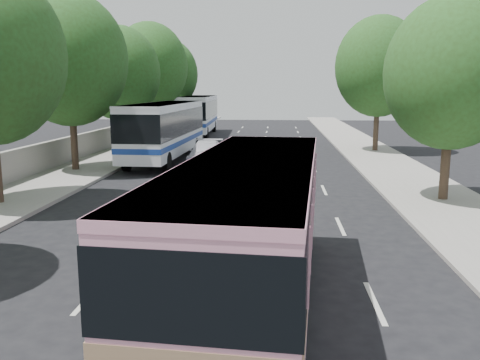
# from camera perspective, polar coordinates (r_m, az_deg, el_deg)

# --- Properties ---
(ground) EXTENTS (120.00, 120.00, 0.00)m
(ground) POSITION_cam_1_polar(r_m,az_deg,el_deg) (13.19, -5.30, -9.48)
(ground) COLOR black
(ground) RESTS_ON ground
(sidewalk_left) EXTENTS (4.00, 90.00, 0.15)m
(sidewalk_left) POSITION_cam_1_polar(r_m,az_deg,el_deg) (34.22, -13.89, 2.64)
(sidewalk_left) COLOR #9E998E
(sidewalk_left) RESTS_ON ground
(sidewalk_right) EXTENTS (4.00, 90.00, 0.12)m
(sidewalk_right) POSITION_cam_1_polar(r_m,az_deg,el_deg) (33.16, 15.31, 2.32)
(sidewalk_right) COLOR #9E998E
(sidewalk_right) RESTS_ON ground
(low_wall) EXTENTS (0.30, 90.00, 1.50)m
(low_wall) POSITION_cam_1_polar(r_m,az_deg,el_deg) (34.72, -16.78, 3.99)
(low_wall) COLOR #9E998E
(low_wall) RESTS_ON sidewalk_left
(tree_left_c) EXTENTS (6.00, 6.00, 9.35)m
(tree_left_c) POSITION_cam_1_polar(r_m,az_deg,el_deg) (28.34, -18.54, 13.16)
(tree_left_c) COLOR #38281E
(tree_left_c) RESTS_ON ground
(tree_left_d) EXTENTS (5.52, 5.52, 8.60)m
(tree_left_d) POSITION_cam_1_polar(r_m,az_deg,el_deg) (35.81, -13.34, 11.91)
(tree_left_d) COLOR #38281E
(tree_left_d) RESTS_ON ground
(tree_left_e) EXTENTS (6.30, 6.30, 9.82)m
(tree_left_e) POSITION_cam_1_polar(r_m,az_deg,el_deg) (43.52, -10.04, 12.75)
(tree_left_e) COLOR #38281E
(tree_left_e) RESTS_ON ground
(tree_left_f) EXTENTS (5.88, 5.88, 9.16)m
(tree_left_f) POSITION_cam_1_polar(r_m,az_deg,el_deg) (51.34, -8.02, 11.93)
(tree_left_f) COLOR #38281E
(tree_left_f) RESTS_ON ground
(tree_right_near) EXTENTS (5.10, 5.10, 7.95)m
(tree_right_near) POSITION_cam_1_polar(r_m,az_deg,el_deg) (21.27, 22.98, 11.52)
(tree_right_near) COLOR #38281E
(tree_right_near) RESTS_ON ground
(tree_right_far) EXTENTS (6.00, 6.00, 9.35)m
(tree_right_far) POSITION_cam_1_polar(r_m,az_deg,el_deg) (36.88, 15.49, 12.53)
(tree_right_far) COLOR #38281E
(tree_right_far) RESTS_ON ground
(pink_bus) EXTENTS (3.25, 9.81, 3.07)m
(pink_bus) POSITION_cam_1_polar(r_m,az_deg,el_deg) (10.11, 1.19, -4.25)
(pink_bus) COLOR pink
(pink_bus) RESTS_ON ground
(pink_taxi) EXTENTS (1.88, 4.43, 1.49)m
(pink_taxi) POSITION_cam_1_polar(r_m,az_deg,el_deg) (16.38, 0.17, -2.77)
(pink_taxi) COLOR #EF144F
(pink_taxi) RESTS_ON ground
(white_pickup) EXTENTS (2.17, 4.87, 1.39)m
(white_pickup) POSITION_cam_1_polar(r_m,az_deg,el_deg) (29.65, -3.78, 2.99)
(white_pickup) COLOR silver
(white_pickup) RESTS_ON ground
(tour_coach_front) EXTENTS (2.92, 11.93, 3.55)m
(tour_coach_front) POSITION_cam_1_polar(r_m,az_deg,el_deg) (31.61, -8.42, 5.98)
(tour_coach_front) COLOR white
(tour_coach_front) RESTS_ON ground
(tour_coach_rear) EXTENTS (3.16, 12.43, 3.69)m
(tour_coach_rear) POSITION_cam_1_polar(r_m,az_deg,el_deg) (48.87, -4.70, 7.65)
(tour_coach_rear) COLOR white
(tour_coach_rear) RESTS_ON ground
(taxi_roof_sign) EXTENTS (0.55, 0.19, 0.18)m
(taxi_roof_sign) POSITION_cam_1_polar(r_m,az_deg,el_deg) (16.22, 0.17, 0.11)
(taxi_roof_sign) COLOR silver
(taxi_roof_sign) RESTS_ON pink_taxi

